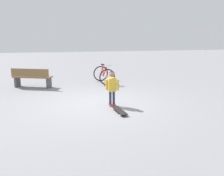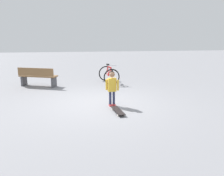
# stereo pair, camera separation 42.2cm
# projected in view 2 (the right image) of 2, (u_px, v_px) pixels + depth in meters

# --- Properties ---
(ground_plane) EXTENTS (50.00, 50.00, 0.00)m
(ground_plane) POSITION_uv_depth(u_px,v_px,m) (97.00, 103.00, 7.11)
(ground_plane) COLOR gray
(child_person) EXTENTS (0.21, 0.38, 1.06)m
(child_person) POSITION_uv_depth(u_px,v_px,m) (112.00, 85.00, 6.69)
(child_person) COLOR #2D3351
(child_person) RESTS_ON ground
(skateboard) EXTENTS (0.79, 0.27, 0.07)m
(skateboard) POSITION_uv_depth(u_px,v_px,m) (118.00, 111.00, 6.19)
(skateboard) COLOR black
(skateboard) RESTS_ON ground
(bicycle_near) EXTENTS (1.13, 0.81, 0.85)m
(bicycle_near) POSITION_uv_depth(u_px,v_px,m) (109.00, 75.00, 10.12)
(bicycle_near) COLOR black
(bicycle_near) RESTS_ON ground
(street_bench) EXTENTS (1.02, 1.65, 0.80)m
(street_bench) POSITION_uv_depth(u_px,v_px,m) (38.00, 77.00, 9.39)
(street_bench) COLOR brown
(street_bench) RESTS_ON ground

